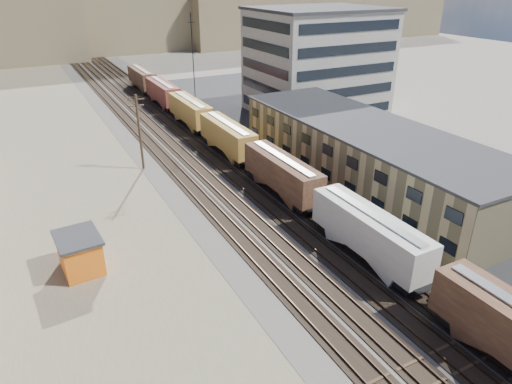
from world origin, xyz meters
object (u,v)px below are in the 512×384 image
freight_train (252,152)px  maintenance_shed (80,253)px  utility_pole_north (139,131)px  parked_car_blue (273,112)px

freight_train → maintenance_shed: 26.43m
freight_train → utility_pole_north: (-12.30, 7.89, 2.50)m
freight_train → parked_car_blue: size_ratio=23.95×
freight_train → utility_pole_north: 14.82m
utility_pole_north → maintenance_shed: bearing=-118.4°
freight_train → parked_car_blue: bearing=54.4°
freight_train → maintenance_shed: freight_train is taller
parked_car_blue → maintenance_shed: bearing=-159.6°
maintenance_shed → parked_car_blue: 52.17m
parked_car_blue → utility_pole_north: bearing=-174.3°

